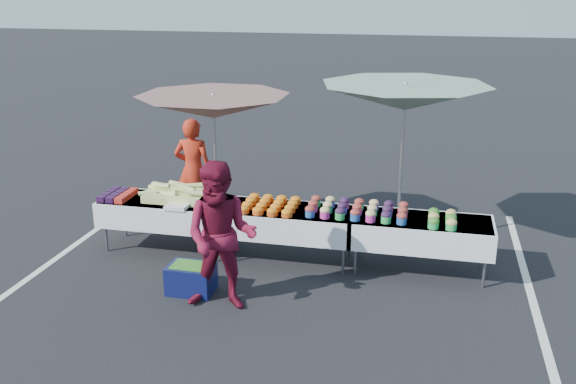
% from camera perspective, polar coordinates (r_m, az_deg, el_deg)
% --- Properties ---
extents(ground, '(80.00, 80.00, 0.00)m').
position_cam_1_polar(ground, '(9.07, 0.00, -6.01)').
color(ground, black).
extents(stripe_left, '(0.10, 5.00, 0.00)m').
position_cam_1_polar(stripe_left, '(10.21, -17.83, -4.06)').
color(stripe_left, silver).
rests_on(stripe_left, ground).
extents(stripe_right, '(0.10, 5.00, 0.00)m').
position_cam_1_polar(stripe_right, '(8.98, 20.51, -7.50)').
color(stripe_right, silver).
rests_on(stripe_right, ground).
extents(table_left, '(1.86, 0.81, 0.75)m').
position_cam_1_polar(table_left, '(9.39, -10.78, -1.65)').
color(table_left, white).
rests_on(table_left, ground).
extents(table_center, '(1.86, 0.81, 0.75)m').
position_cam_1_polar(table_center, '(8.84, 0.00, -2.56)').
color(table_center, white).
rests_on(table_center, ground).
extents(table_right, '(1.86, 0.81, 0.75)m').
position_cam_1_polar(table_right, '(8.65, 11.72, -3.46)').
color(table_right, white).
rests_on(table_right, ground).
extents(berry_punnets, '(0.40, 0.54, 0.08)m').
position_cam_1_polar(berry_punnets, '(9.57, -14.90, -0.25)').
color(berry_punnets, black).
rests_on(berry_punnets, table_left).
extents(corn_pile, '(1.16, 0.57, 0.26)m').
position_cam_1_polar(corn_pile, '(9.25, -9.42, -0.19)').
color(corn_pile, '#AEC464').
rests_on(corn_pile, table_left).
extents(plastic_bags, '(0.30, 0.25, 0.05)m').
position_cam_1_polar(plastic_bags, '(8.95, -9.84, -1.28)').
color(plastic_bags, white).
rests_on(plastic_bags, table_left).
extents(carrot_bowls, '(0.75, 0.69, 0.11)m').
position_cam_1_polar(carrot_bowls, '(8.82, -1.60, -1.14)').
color(carrot_bowls, '#CB4F16').
rests_on(carrot_bowls, table_center).
extents(potato_cups, '(1.34, 0.58, 0.16)m').
position_cam_1_polar(potato_cups, '(8.61, 6.18, -1.51)').
color(potato_cups, '#214E9D').
rests_on(potato_cups, table_right).
extents(bean_baskets, '(0.36, 0.50, 0.15)m').
position_cam_1_polar(bean_baskets, '(8.47, 13.56, -2.32)').
color(bean_baskets, green).
rests_on(bean_baskets, table_right).
extents(vendor, '(0.63, 0.43, 1.69)m').
position_cam_1_polar(vendor, '(10.38, -8.41, 1.94)').
color(vendor, red).
rests_on(vendor, ground).
extents(customer, '(0.93, 0.75, 1.80)m').
position_cam_1_polar(customer, '(7.50, -5.96, -3.99)').
color(customer, maroon).
rests_on(customer, ground).
extents(umbrella_left, '(2.87, 2.87, 2.24)m').
position_cam_1_polar(umbrella_left, '(9.14, -6.65, 7.45)').
color(umbrella_left, black).
rests_on(umbrella_left, ground).
extents(umbrella_right, '(2.72, 2.72, 2.42)m').
position_cam_1_polar(umbrella_right, '(9.00, 10.35, 8.17)').
color(umbrella_right, black).
rests_on(umbrella_right, ground).
extents(storage_bin, '(0.57, 0.41, 0.37)m').
position_cam_1_polar(storage_bin, '(8.19, -8.61, -7.56)').
color(storage_bin, '#0C1240').
rests_on(storage_bin, ground).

